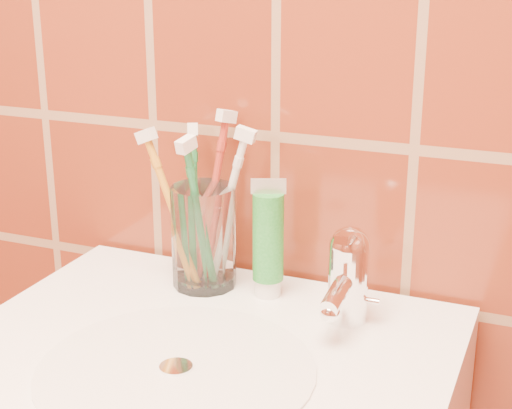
% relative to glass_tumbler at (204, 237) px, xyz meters
% --- Properties ---
extents(glass_tumbler, '(0.09, 0.09, 0.14)m').
position_rel_glass_tumbler_xyz_m(glass_tumbler, '(0.00, 0.00, 0.00)').
color(glass_tumbler, white).
rests_on(glass_tumbler, pedestal_sink).
extents(toothpaste_tube, '(0.04, 0.04, 0.16)m').
position_rel_glass_tumbler_xyz_m(toothpaste_tube, '(0.09, 0.00, 0.01)').
color(toothpaste_tube, white).
rests_on(toothpaste_tube, pedestal_sink).
extents(faucet, '(0.05, 0.11, 0.12)m').
position_rel_glass_tumbler_xyz_m(faucet, '(0.20, -0.03, -0.00)').
color(faucet, white).
rests_on(faucet, pedestal_sink).
extents(toothbrush_0, '(0.10, 0.14, 0.23)m').
position_rel_glass_tumbler_xyz_m(toothbrush_0, '(-0.02, 0.02, 0.03)').
color(toothbrush_0, '#1B6733').
rests_on(toothbrush_0, glass_tumbler).
extents(toothbrush_1, '(0.09, 0.09, 0.22)m').
position_rel_glass_tumbler_xyz_m(toothbrush_1, '(0.03, 0.01, 0.04)').
color(toothbrush_1, white).
rests_on(toothbrush_1, glass_tumbler).
extents(toothbrush_2, '(0.13, 0.12, 0.21)m').
position_rel_glass_tumbler_xyz_m(toothbrush_2, '(-0.04, -0.01, 0.03)').
color(toothbrush_2, orange).
rests_on(toothbrush_2, glass_tumbler).
extents(toothbrush_3, '(0.09, 0.13, 0.24)m').
position_rel_glass_tumbler_xyz_m(toothbrush_3, '(0.00, 0.03, 0.04)').
color(toothbrush_3, '#A12F22').
rests_on(toothbrush_3, glass_tumbler).
extents(toothbrush_4, '(0.06, 0.11, 0.23)m').
position_rel_glass_tumbler_xyz_m(toothbrush_4, '(0.01, -0.02, 0.04)').
color(toothbrush_4, '#1E743B').
rests_on(toothbrush_4, glass_tumbler).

